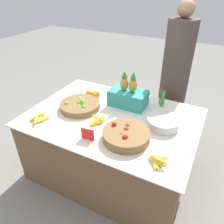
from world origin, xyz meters
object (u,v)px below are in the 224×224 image
object	(u,v)px
price_sign	(88,134)
vendor_person	(174,83)
lime_bowl	(80,105)
tomato_basket	(126,135)
produce_crate	(128,96)
metal_bowl	(163,122)

from	to	relation	value
price_sign	vendor_person	distance (m)	1.34
lime_bowl	tomato_basket	world-z (taller)	tomato_basket
lime_bowl	vendor_person	distance (m)	1.15
price_sign	produce_crate	bearing A→B (deg)	77.93
lime_bowl	vendor_person	xyz separation A→B (m)	(0.71, 0.91, 0.03)
metal_bowl	price_sign	bearing A→B (deg)	-136.49
metal_bowl	produce_crate	world-z (taller)	produce_crate
vendor_person	price_sign	bearing A→B (deg)	-106.44
lime_bowl	price_sign	bearing A→B (deg)	-48.32
price_sign	lime_bowl	bearing A→B (deg)	125.19
price_sign	vendor_person	bearing A→B (deg)	67.07
tomato_basket	vendor_person	size ratio (longest dim) A/B	0.24
tomato_basket	produce_crate	distance (m)	0.55
tomato_basket	vendor_person	bearing A→B (deg)	84.59
metal_bowl	vendor_person	bearing A→B (deg)	97.68
metal_bowl	price_sign	world-z (taller)	price_sign
metal_bowl	price_sign	distance (m)	0.67
lime_bowl	metal_bowl	size ratio (longest dim) A/B	1.38
tomato_basket	vendor_person	xyz separation A→B (m)	(0.11, 1.13, 0.03)
metal_bowl	produce_crate	distance (m)	0.47
lime_bowl	vendor_person	size ratio (longest dim) A/B	0.24
produce_crate	vendor_person	distance (m)	0.70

